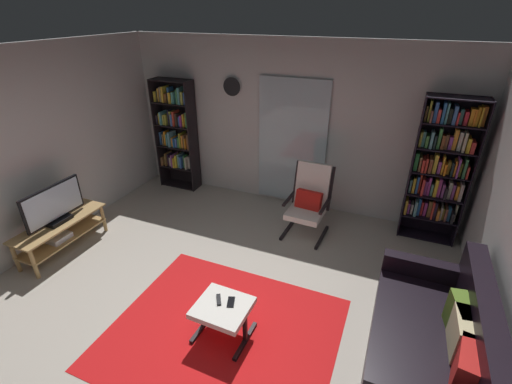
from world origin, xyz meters
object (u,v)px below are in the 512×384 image
Objects in this scene: wall_clock at (232,87)px; tv_remote at (219,300)px; bookshelf_near_sofa at (440,168)px; lounge_armchair at (309,199)px; ottoman at (223,311)px; television at (54,206)px; bookshelf_near_tv at (177,132)px; tv_stand at (61,232)px; leather_sofa at (434,341)px; cell_phone at (231,302)px.

tv_remote is at bearing -67.00° from wall_clock.
tv_remote is (-1.93, -2.67, -0.66)m from bookshelf_near_sofa.
ottoman is at bearing -96.79° from lounge_armchair.
television is 5.90× the size of tv_remote.
tv_remote is 3.42m from wall_clock.
bookshelf_near_tv is 1.88× the size of lounge_armchair.
tv_stand is 1.46× the size of television.
leather_sofa is 11.85× the size of tv_remote.
cell_phone is at bearing -169.23° from leather_sofa.
wall_clock is at bearing 95.80° from cell_phone.
television is at bearing 179.63° from leather_sofa.
wall_clock reaches higher than television.
cell_phone is at bearing -7.94° from television.
bookshelf_near_sofa is at bearing -0.72° from bookshelf_near_tv.
wall_clock is at bearing 81.51° from tv_remote.
cell_phone reaches higher than ottoman.
tv_stand is at bearing 140.00° from tv_remote.
ottoman is (2.66, -0.43, 0.03)m from tv_stand.
wall_clock is (-1.34, 2.83, 1.45)m from cell_phone.
lounge_armchair reaches higher than leather_sofa.
television reaches higher than ottoman.
tv_stand is 8.83× the size of cell_phone.
bookshelf_near_tv is 6.61× the size of wall_clock.
bookshelf_near_tv is 0.95× the size of bookshelf_near_sofa.
tv_remote is at bearing -50.46° from bookshelf_near_tv.
tv_remote is at bearing -8.78° from television.
bookshelf_near_sofa is 3.77× the size of ottoman.
bookshelf_near_sofa is (4.17, -0.05, 0.03)m from bookshelf_near_tv.
tv_stand is at bearing 170.71° from ottoman.
ottoman is (-1.86, -2.72, -0.74)m from bookshelf_near_sofa.
television is at bearing -149.35° from lounge_armchair.
lounge_armchair is at bearing 30.81° from tv_stand.
wall_clock is (-1.21, 2.86, 1.45)m from tv_remote.
cell_phone is at bearing 49.27° from ottoman.
television is 2.37m from bookshelf_near_tv.
wall_clock is at bearing 113.74° from ottoman.
television is 2.76m from cell_phone.
leather_sofa is (4.21, -2.35, -0.71)m from bookshelf_near_tv.
bookshelf_near_tv is at bearing 166.96° from lounge_armchair.
lounge_armchair is at bearing -25.36° from wall_clock.
lounge_armchair is at bearing 132.97° from leather_sofa.
cell_phone is (-0.20, -2.11, -0.13)m from lounge_armchair.
bookshelf_near_sofa is 3.38m from ottoman.
wall_clock reaches higher than leather_sofa.
wall_clock is at bearing 176.64° from bookshelf_near_sofa.
bookshelf_near_sofa is at bearing 26.80° from tv_stand.
ottoman is at bearing -67.38° from tv_remote.
tv_stand reaches higher than ottoman.
tv_remote is 0.50× the size of wall_clock.
leather_sofa is at bearing -47.03° from lounge_armchair.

